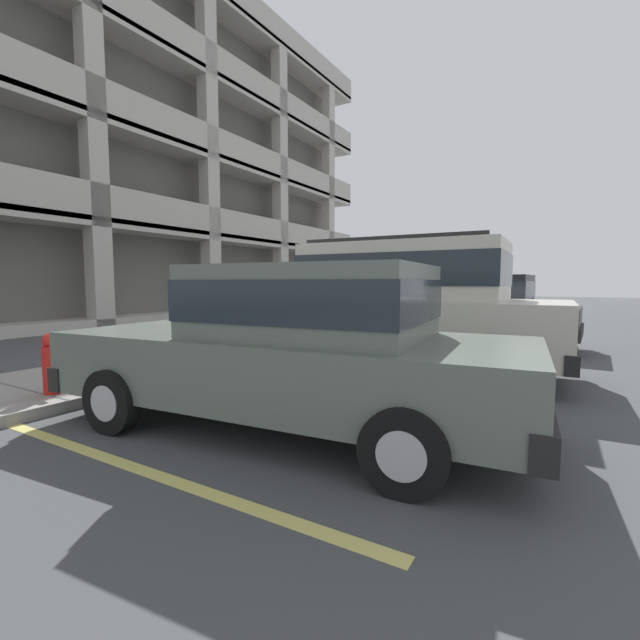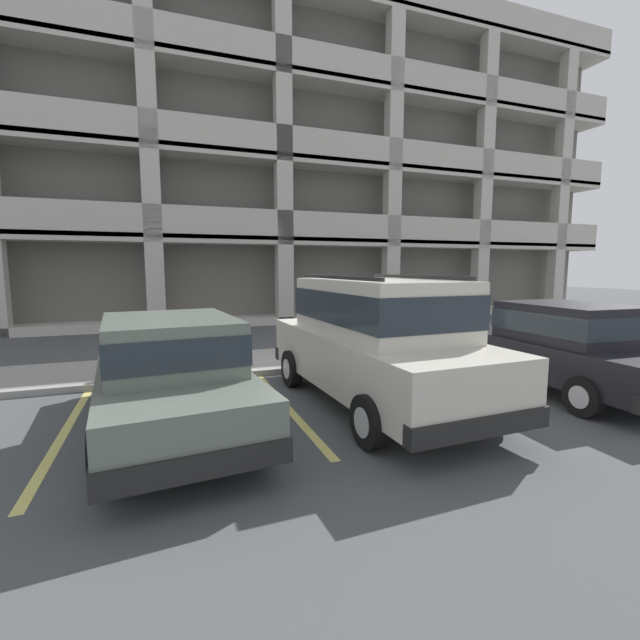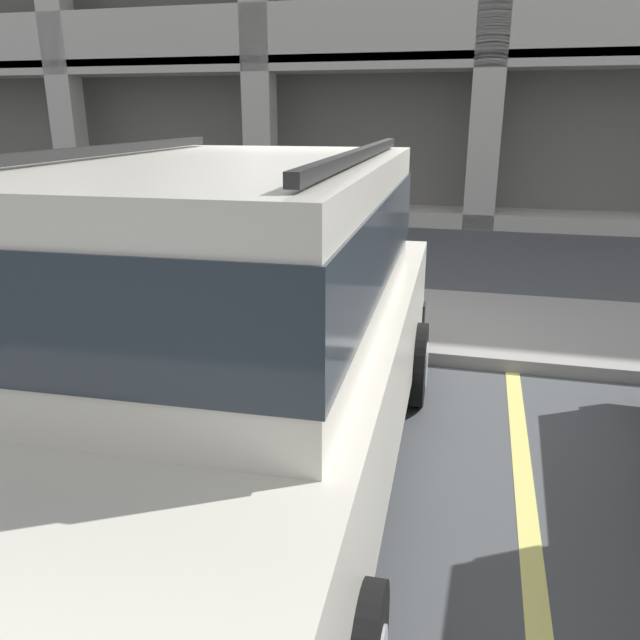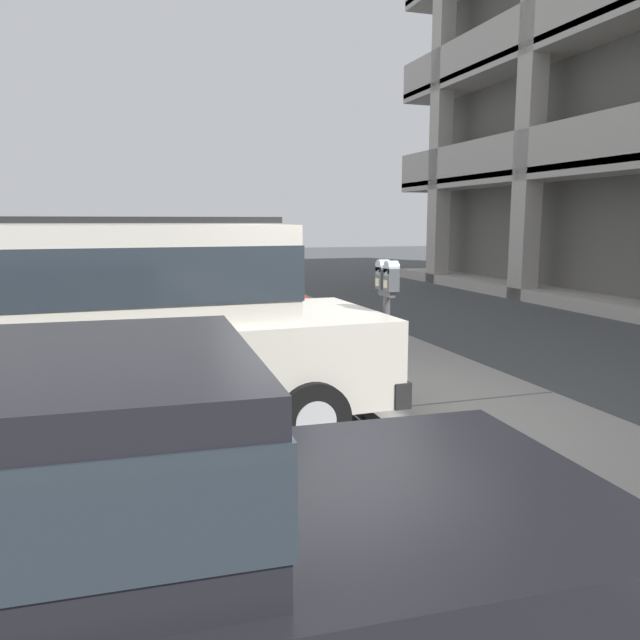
{
  "view_description": "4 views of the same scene",
  "coord_description": "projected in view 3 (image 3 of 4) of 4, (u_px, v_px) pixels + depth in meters",
  "views": [
    {
      "loc": [
        -6.49,
        -4.43,
        1.39
      ],
      "look_at": [
        -0.06,
        -0.61,
        0.73
      ],
      "focal_mm": 24.0,
      "sensor_mm": 36.0,
      "label": 1
    },
    {
      "loc": [
        -3.25,
        -8.0,
        2.16
      ],
      "look_at": [
        -0.47,
        -0.47,
        1.17
      ],
      "focal_mm": 24.0,
      "sensor_mm": 36.0,
      "label": 2
    },
    {
      "loc": [
        1.11,
        -5.18,
        2.19
      ],
      "look_at": [
        0.03,
        -0.94,
        0.74
      ],
      "focal_mm": 35.0,
      "sensor_mm": 36.0,
      "label": 3
    },
    {
      "loc": [
        5.61,
        -2.13,
        2.0
      ],
      "look_at": [
        0.3,
        -0.42,
        1.11
      ],
      "focal_mm": 35.0,
      "sensor_mm": 36.0,
      "label": 4
    }
  ],
  "objects": [
    {
      "name": "ground_plane",
      "position": [
        342.0,
        370.0,
        5.73
      ],
      "size": [
        80.0,
        80.0,
        0.1
      ],
      "color": "#444749"
    },
    {
      "name": "sidewalk",
      "position": [
        367.0,
        317.0,
        6.89
      ],
      "size": [
        40.0,
        2.2,
        0.12
      ],
      "color": "gray",
      "rests_on": "ground_plane"
    },
    {
      "name": "parking_stall_lines",
      "position": [
        522.0,
        466.0,
        4.07
      ],
      "size": [
        12.22,
        4.8,
        0.01
      ],
      "color": "#DBD16B",
      "rests_on": "ground_plane"
    },
    {
      "name": "silver_suv",
      "position": [
        235.0,
        324.0,
        3.45
      ],
      "size": [
        2.13,
        4.84,
        2.03
      ],
      "rotation": [
        0.0,
        0.0,
        0.03
      ],
      "color": "beige",
      "rests_on": "ground_plane"
    },
    {
      "name": "parking_meter_near",
      "position": [
        354.0,
        224.0,
        5.64
      ],
      "size": [
        0.35,
        0.12,
        1.51
      ],
      "color": "#47474C",
      "rests_on": "sidewalk"
    },
    {
      "name": "fire_hydrant",
      "position": [
        17.0,
        274.0,
        7.08
      ],
      "size": [
        0.3,
        0.3,
        0.7
      ],
      "color": "red",
      "rests_on": "sidewalk"
    }
  ]
}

